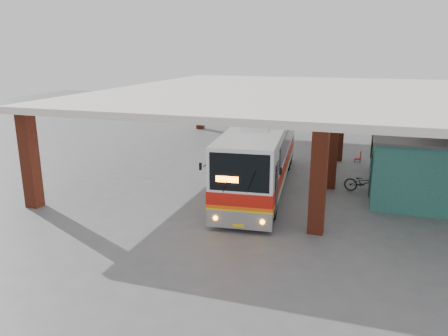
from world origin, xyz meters
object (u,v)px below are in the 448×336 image
Objects in this scene: motorcycle at (364,183)px; pedestrian at (253,201)px; coach_bus at (261,154)px; red_chair at (359,157)px.

pedestrian is (-4.34, -5.30, 0.38)m from motorcycle.
motorcycle is (5.11, 0.69, -1.28)m from coach_bus.
coach_bus is 17.24× the size of red_chair.
pedestrian is at bearing -86.14° from coach_bus.
coach_bus reaches higher than red_chair.
coach_bus is 8.57m from red_chair.
motorcycle is 1.09× the size of pedestrian.
motorcycle reaches higher than red_chair.
coach_bus is at bearing -97.70° from pedestrian.
pedestrian reaches higher than motorcycle.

